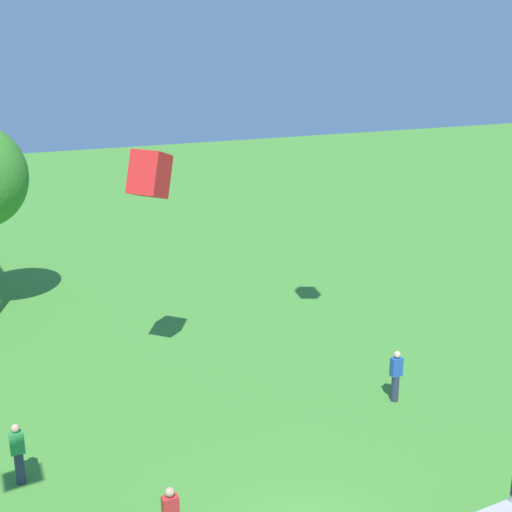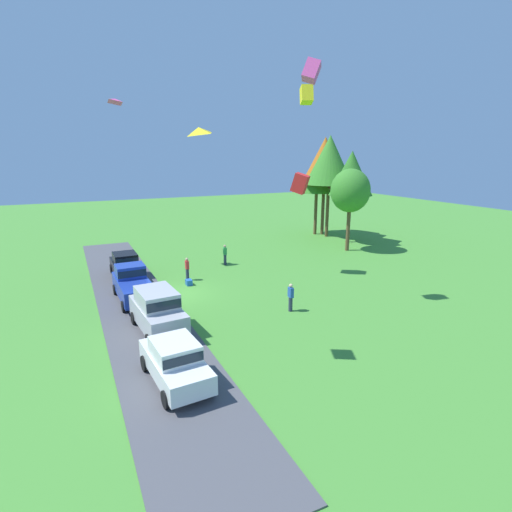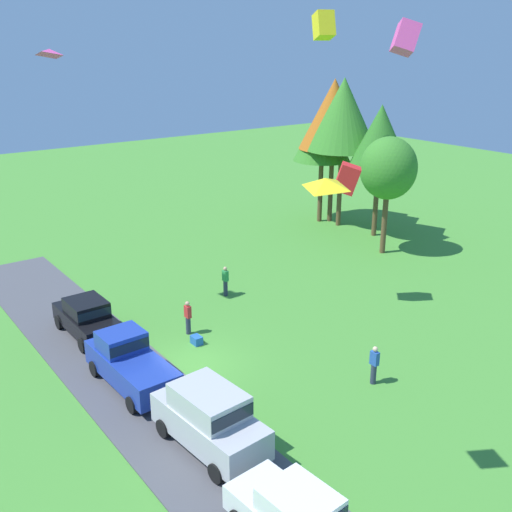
{
  "view_description": "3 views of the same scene",
  "coord_description": "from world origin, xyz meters",
  "px_view_note": "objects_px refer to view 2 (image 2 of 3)",
  "views": [
    {
      "loc": [
        -6.25,
        -11.42,
        11.15
      ],
      "look_at": [
        1.62,
        6.8,
        4.89
      ],
      "focal_mm": 50.0,
      "sensor_mm": 36.0,
      "label": 1
    },
    {
      "loc": [
        24.96,
        -6.08,
        9.11
      ],
      "look_at": [
        1.16,
        5.22,
        2.34
      ],
      "focal_mm": 28.0,
      "sensor_mm": 36.0,
      "label": 2
    },
    {
      "loc": [
        20.27,
        -11.53,
        13.4
      ],
      "look_at": [
        -0.37,
        3.79,
        4.2
      ],
      "focal_mm": 42.0,
      "sensor_mm": 36.0,
      "label": 3
    }
  ],
  "objects_px": {
    "person_watching_sky": "(187,269)",
    "tree_far_right": "(325,161)",
    "person_beside_suv": "(225,255)",
    "tree_far_left": "(350,191)",
    "car_sedan_by_flagpole": "(175,360)",
    "kite_box_over_trees": "(311,71)",
    "kite_diamond_mid_center": "(198,131)",
    "car_sedan_near_entrance": "(125,264)",
    "car_pickup_far_end": "(133,284)",
    "kite_box_high_right": "(307,95)",
    "kite_box_trailing_tail": "(300,183)",
    "cooler_box": "(189,282)",
    "car_suv_mid_row": "(157,309)",
    "kite_diamond_high_left": "(115,101)",
    "tree_left_of_center": "(351,174)",
    "tree_center_back": "(330,160)",
    "person_on_lawn": "(291,297)",
    "tree_right_of_center": "(317,173)"
  },
  "relations": [
    {
      "from": "kite_box_trailing_tail",
      "to": "kite_box_over_trees",
      "type": "relative_size",
      "value": 1.28
    },
    {
      "from": "car_sedan_by_flagpole",
      "to": "tree_right_of_center",
      "type": "distance_m",
      "value": 33.42
    },
    {
      "from": "car_suv_mid_row",
      "to": "tree_far_right",
      "type": "relative_size",
      "value": 0.43
    },
    {
      "from": "car_pickup_far_end",
      "to": "kite_box_high_right",
      "type": "bearing_deg",
      "value": 115.2
    },
    {
      "from": "person_on_lawn",
      "to": "tree_left_of_center",
      "type": "bearing_deg",
      "value": 132.82
    },
    {
      "from": "kite_diamond_high_left",
      "to": "person_beside_suv",
      "type": "bearing_deg",
      "value": 68.63
    },
    {
      "from": "car_sedan_near_entrance",
      "to": "car_pickup_far_end",
      "type": "distance_m",
      "value": 5.26
    },
    {
      "from": "person_on_lawn",
      "to": "kite_diamond_high_left",
      "type": "xyz_separation_m",
      "value": [
        -14.22,
        -7.24,
        12.1
      ]
    },
    {
      "from": "kite_box_over_trees",
      "to": "kite_diamond_mid_center",
      "type": "bearing_deg",
      "value": -60.59
    },
    {
      "from": "cooler_box",
      "to": "kite_box_trailing_tail",
      "type": "height_order",
      "value": "kite_box_trailing_tail"
    },
    {
      "from": "kite_box_trailing_tail",
      "to": "kite_diamond_mid_center",
      "type": "bearing_deg",
      "value": -47.58
    },
    {
      "from": "car_sedan_by_flagpole",
      "to": "tree_left_of_center",
      "type": "bearing_deg",
      "value": 128.84
    },
    {
      "from": "person_beside_suv",
      "to": "kite_box_over_trees",
      "type": "distance_m",
      "value": 16.34
    },
    {
      "from": "car_sedan_by_flagpole",
      "to": "person_beside_suv",
      "type": "height_order",
      "value": "car_sedan_by_flagpole"
    },
    {
      "from": "tree_right_of_center",
      "to": "kite_diamond_mid_center",
      "type": "xyz_separation_m",
      "value": [
        22.66,
        -20.88,
        3.0
      ]
    },
    {
      "from": "kite_box_over_trees",
      "to": "kite_diamond_high_left",
      "type": "height_order",
      "value": "kite_box_over_trees"
    },
    {
      "from": "person_watching_sky",
      "to": "tree_far_right",
      "type": "xyz_separation_m",
      "value": [
        -10.29,
        19.02,
        7.43
      ]
    },
    {
      "from": "kite_box_over_trees",
      "to": "tree_right_of_center",
      "type": "bearing_deg",
      "value": 144.71
    },
    {
      "from": "person_watching_sky",
      "to": "cooler_box",
      "type": "xyz_separation_m",
      "value": [
        1.14,
        -0.23,
        -0.68
      ]
    },
    {
      "from": "car_pickup_far_end",
      "to": "person_watching_sky",
      "type": "xyz_separation_m",
      "value": [
        -2.59,
        4.28,
        -0.23
      ]
    },
    {
      "from": "car_sedan_by_flagpole",
      "to": "tree_right_of_center",
      "type": "xyz_separation_m",
      "value": [
        -23.91,
        22.59,
        5.94
      ]
    },
    {
      "from": "person_beside_suv",
      "to": "kite_diamond_mid_center",
      "type": "height_order",
      "value": "kite_diamond_mid_center"
    },
    {
      "from": "tree_far_right",
      "to": "tree_left_of_center",
      "type": "height_order",
      "value": "tree_far_right"
    },
    {
      "from": "tree_right_of_center",
      "to": "cooler_box",
      "type": "height_order",
      "value": "tree_right_of_center"
    },
    {
      "from": "person_watching_sky",
      "to": "kite_diamond_high_left",
      "type": "height_order",
      "value": "kite_diamond_high_left"
    },
    {
      "from": "car_sedan_near_entrance",
      "to": "person_watching_sky",
      "type": "height_order",
      "value": "car_sedan_near_entrance"
    },
    {
      "from": "car_sedan_by_flagpole",
      "to": "kite_box_over_trees",
      "type": "relative_size",
      "value": 4.23
    },
    {
      "from": "car_pickup_far_end",
      "to": "kite_diamond_high_left",
      "type": "bearing_deg",
      "value": 173.82
    },
    {
      "from": "person_beside_suv",
      "to": "cooler_box",
      "type": "height_order",
      "value": "person_beside_suv"
    },
    {
      "from": "car_suv_mid_row",
      "to": "tree_center_back",
      "type": "bearing_deg",
      "value": 127.03
    },
    {
      "from": "person_watching_sky",
      "to": "tree_far_right",
      "type": "relative_size",
      "value": 0.16
    },
    {
      "from": "car_sedan_near_entrance",
      "to": "cooler_box",
      "type": "xyz_separation_m",
      "value": [
        3.81,
        3.77,
        -0.84
      ]
    },
    {
      "from": "tree_far_right",
      "to": "kite_box_over_trees",
      "type": "distance_m",
      "value": 22.85
    },
    {
      "from": "tree_far_left",
      "to": "kite_box_high_right",
      "type": "bearing_deg",
      "value": -136.58
    },
    {
      "from": "car_suv_mid_row",
      "to": "person_on_lawn",
      "type": "distance_m",
      "value": 7.75
    },
    {
      "from": "person_beside_suv",
      "to": "tree_far_left",
      "type": "relative_size",
      "value": 0.22
    },
    {
      "from": "tree_left_of_center",
      "to": "kite_box_over_trees",
      "type": "distance_m",
      "value": 19.8
    },
    {
      "from": "kite_box_high_right",
      "to": "kite_diamond_high_left",
      "type": "bearing_deg",
      "value": -89.79
    },
    {
      "from": "tree_center_back",
      "to": "cooler_box",
      "type": "relative_size",
      "value": 19.76
    },
    {
      "from": "car_sedan_by_flagpole",
      "to": "tree_far_left",
      "type": "distance_m",
      "value": 26.55
    },
    {
      "from": "person_beside_suv",
      "to": "kite_box_trailing_tail",
      "type": "relative_size",
      "value": 1.25
    },
    {
      "from": "tree_left_of_center",
      "to": "kite_diamond_mid_center",
      "type": "distance_m",
      "value": 27.93
    },
    {
      "from": "tree_right_of_center",
      "to": "person_on_lawn",
      "type": "bearing_deg",
      "value": -36.98
    },
    {
      "from": "car_sedan_by_flagpole",
      "to": "person_on_lawn",
      "type": "xyz_separation_m",
      "value": [
        -4.7,
        8.12,
        -0.16
      ]
    },
    {
      "from": "tree_left_of_center",
      "to": "cooler_box",
      "type": "bearing_deg",
      "value": -70.79
    },
    {
      "from": "person_beside_suv",
      "to": "kite_box_high_right",
      "type": "xyz_separation_m",
      "value": [
        -2.98,
        9.47,
        13.5
      ]
    },
    {
      "from": "kite_box_trailing_tail",
      "to": "kite_box_high_right",
      "type": "bearing_deg",
      "value": 146.13
    },
    {
      "from": "tree_far_right",
      "to": "kite_box_trailing_tail",
      "type": "bearing_deg",
      "value": -41.05
    },
    {
      "from": "car_suv_mid_row",
      "to": "kite_diamond_high_left",
      "type": "height_order",
      "value": "kite_diamond_high_left"
    },
    {
      "from": "tree_far_right",
      "to": "person_on_lawn",
      "type": "bearing_deg",
      "value": -38.9
    }
  ]
}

